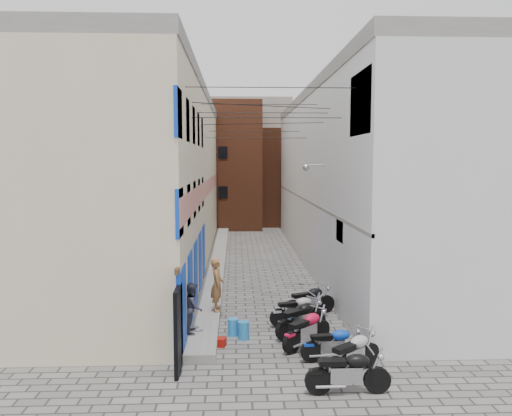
{
  "coord_description": "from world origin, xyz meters",
  "views": [
    {
      "loc": [
        -1.06,
        -12.78,
        5.36
      ],
      "look_at": [
        -0.02,
        12.23,
        3.0
      ],
      "focal_mm": 35.0,
      "sensor_mm": 36.0,
      "label": 1
    }
  ],
  "objects": [
    {
      "name": "ground",
      "position": [
        0.0,
        0.0,
        0.0
      ],
      "size": [
        90.0,
        90.0,
        0.0
      ],
      "primitive_type": "plane",
      "color": "#5B5856",
      "rests_on": "ground"
    },
    {
      "name": "plinth",
      "position": [
        -2.05,
        13.0,
        0.12
      ],
      "size": [
        0.9,
        26.0,
        0.25
      ],
      "primitive_type": "cube",
      "color": "slate",
      "rests_on": "ground"
    },
    {
      "name": "building_left",
      "position": [
        -4.98,
        12.95,
        4.5
      ],
      "size": [
        5.1,
        27.0,
        9.0
      ],
      "color": "beige",
      "rests_on": "ground"
    },
    {
      "name": "building_right",
      "position": [
        5.0,
        13.0,
        4.51
      ],
      "size": [
        5.94,
        26.0,
        9.0
      ],
      "color": "silver",
      "rests_on": "ground"
    },
    {
      "name": "building_far_brick_left",
      "position": [
        -2.0,
        28.0,
        5.0
      ],
      "size": [
        6.0,
        6.0,
        10.0
      ],
      "primitive_type": "cube",
      "color": "brown",
      "rests_on": "ground"
    },
    {
      "name": "building_far_brick_right",
      "position": [
        3.0,
        30.0,
        4.0
      ],
      "size": [
        5.0,
        6.0,
        8.0
      ],
      "primitive_type": "cube",
      "color": "brown",
      "rests_on": "ground"
    },
    {
      "name": "building_far_concrete",
      "position": [
        0.0,
        34.0,
        5.5
      ],
      "size": [
        8.0,
        5.0,
        11.0
      ],
      "primitive_type": "cube",
      "color": "slate",
      "rests_on": "ground"
    },
    {
      "name": "far_shopfront",
      "position": [
        0.0,
        25.2,
        1.2
      ],
      "size": [
        2.0,
        0.3,
        2.4
      ],
      "primitive_type": "cube",
      "color": "black",
      "rests_on": "ground"
    },
    {
      "name": "overhead_wires",
      "position": [
        0.0,
        7.64,
        7.12
      ],
      "size": [
        5.8,
        13.02,
        1.32
      ],
      "color": "black",
      "rests_on": "ground"
    },
    {
      "name": "motorcycle_a",
      "position": [
        1.51,
        -1.82,
        0.58
      ],
      "size": [
        2.0,
        0.64,
        1.16
      ],
      "primitive_type": null,
      "rotation": [
        0.0,
        0.0,
        -1.57
      ],
      "color": "black",
      "rests_on": "ground"
    },
    {
      "name": "motorcycle_b",
      "position": [
        1.9,
        -0.76,
        0.58
      ],
      "size": [
        1.97,
        1.74,
        1.16
      ],
      "primitive_type": null,
      "rotation": [
        0.0,
        0.0,
        -0.9
      ],
      "color": "#A3A2A7",
      "rests_on": "ground"
    },
    {
      "name": "motorcycle_c",
      "position": [
        1.56,
        0.08,
        0.52
      ],
      "size": [
        1.85,
        0.73,
        1.04
      ],
      "primitive_type": null,
      "rotation": [
        0.0,
        0.0,
        -1.48
      ],
      "color": "#0B35AA",
      "rests_on": "ground"
    },
    {
      "name": "motorcycle_d",
      "position": [
        1.0,
        1.13,
        0.58
      ],
      "size": [
        1.91,
        1.82,
        1.16
      ],
      "primitive_type": null,
      "rotation": [
        0.0,
        0.0,
        -0.83
      ],
      "color": "red",
      "rests_on": "ground"
    },
    {
      "name": "motorcycle_e",
      "position": [
        0.96,
        2.1,
        0.59
      ],
      "size": [
        2.03,
        1.76,
        1.19
      ],
      "primitive_type": null,
      "rotation": [
        0.0,
        0.0,
        -0.92
      ],
      "color": "black",
      "rests_on": "ground"
    },
    {
      "name": "motorcycle_f",
      "position": [
        0.97,
        3.05,
        0.56
      ],
      "size": [
        2.01,
        1.04,
        1.11
      ],
      "primitive_type": null,
      "rotation": [
        0.0,
        0.0,
        -1.33
      ],
      "color": "#A4A4A8",
      "rests_on": "ground"
    },
    {
      "name": "motorcycle_g",
      "position": [
        1.52,
        4.1,
        0.58
      ],
      "size": [
        2.07,
        1.37,
        1.15
      ],
      "primitive_type": null,
      "rotation": [
        0.0,
        0.0,
        -1.16
      ],
      "color": "black",
      "rests_on": "ground"
    },
    {
      "name": "person_a",
      "position": [
        -1.7,
        3.95,
        1.16
      ],
      "size": [
        0.45,
        0.67,
        1.82
      ],
      "primitive_type": "imported",
      "rotation": [
        0.0,
        0.0,
        1.59
      ],
      "color": "#9C6838",
      "rests_on": "plinth"
    },
    {
      "name": "person_b",
      "position": [
        -2.35,
        1.85,
        1.0
      ],
      "size": [
        0.61,
        0.76,
        1.5
      ],
      "primitive_type": "imported",
      "rotation": [
        0.0,
        0.0,
        1.64
      ],
      "color": "#2C2F43",
      "rests_on": "plinth"
    },
    {
      "name": "water_jug_near",
      "position": [
        -0.83,
        1.85,
        0.27
      ],
      "size": [
        0.36,
        0.36,
        0.54
      ],
      "primitive_type": "cylinder",
      "rotation": [
        0.0,
        0.0,
        0.04
      ],
      "color": "#267BC1",
      "rests_on": "ground"
    },
    {
      "name": "water_jug_far",
      "position": [
        -1.14,
        2.18,
        0.26
      ],
      "size": [
        0.39,
        0.39,
        0.52
      ],
      "primitive_type": "cylinder",
      "rotation": [
        0.0,
        0.0,
        0.17
      ],
      "color": "#2B8AD7",
      "rests_on": "ground"
    },
    {
      "name": "red_crate",
      "position": [
        -1.55,
        1.31,
        0.12
      ],
      "size": [
        0.44,
        0.37,
        0.24
      ],
      "primitive_type": "cube",
      "rotation": [
        0.0,
        0.0,
        -0.24
      ],
      "color": "#9D120B",
      "rests_on": "ground"
    }
  ]
}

